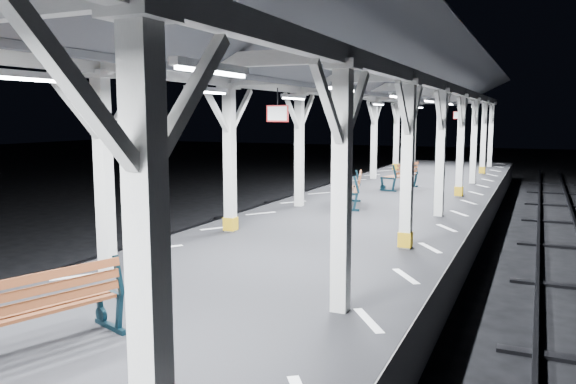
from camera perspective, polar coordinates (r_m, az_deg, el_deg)
The scene contains 10 objects.
ground at distance 10.56m, azimuth -1.69°, elevation -12.26°, with size 120.00×120.00×0.00m, color black.
platform at distance 10.41m, azimuth -1.70°, elevation -9.67°, with size 6.00×50.00×1.00m, color black.
hazard_stripes_left at distance 11.52m, azimuth -12.80°, elevation -5.55°, with size 1.00×48.00×0.01m, color silver.
hazard_stripes_right at distance 9.49m, azimuth 11.87°, elevation -8.37°, with size 1.00×48.00×0.01m, color silver.
track_left at distance 13.40m, azimuth -21.53°, elevation -8.12°, with size 2.20×60.00×0.16m.
track_right at distance 9.63m, azimuth 27.21°, elevation -14.67°, with size 2.20×60.00×0.16m.
canopy at distance 9.97m, azimuth -1.83°, elevation 13.17°, with size 5.40×49.00×4.65m.
bench_near at distance 6.84m, azimuth -23.81°, elevation -10.69°, with size 1.21×1.93×0.98m.
bench_mid at distance 16.43m, azimuth 6.56°, elevation 0.39°, with size 1.15×1.96×1.00m.
bench_far at distance 20.64m, azimuth 11.53°, elevation 1.70°, with size 1.05×1.86×0.95m.
Camera 1 is at (4.34, -8.93, 3.60)m, focal length 35.00 mm.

